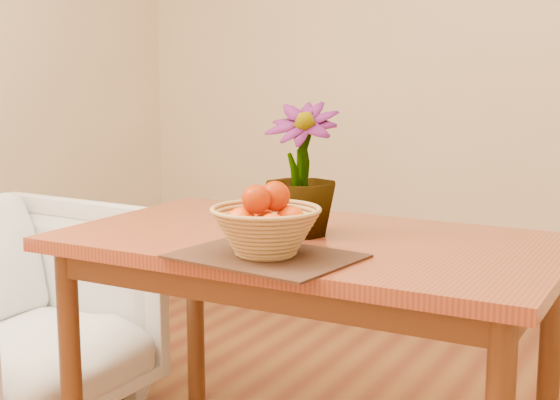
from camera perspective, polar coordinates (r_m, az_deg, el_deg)
The scene contains 7 objects.
wall_back at distance 4.00m, azimuth 14.95°, elevation 11.06°, with size 4.00×0.02×2.70m, color beige.
table at distance 2.23m, azimuth 2.12°, elevation -4.87°, with size 1.40×0.80×0.75m.
placemat at distance 1.96m, azimuth -1.03°, elevation -4.13°, with size 0.43×0.32×0.01m, color #361F13.
wicker_basket at distance 1.95m, azimuth -1.04°, elevation -2.43°, with size 0.28×0.28×0.11m.
orange_pile at distance 1.94m, azimuth -1.02°, elevation -0.78°, with size 0.17×0.16×0.14m.
potted_plant at distance 2.20m, azimuth 1.53°, elevation 2.26°, with size 0.21×0.21×0.38m, color #1D4A15.
armchair at distance 2.89m, azimuth -19.29°, elevation -7.17°, with size 0.80×0.75×0.83m, color #8D6E61.
Camera 1 is at (0.96, -1.64, 1.21)m, focal length 50.00 mm.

